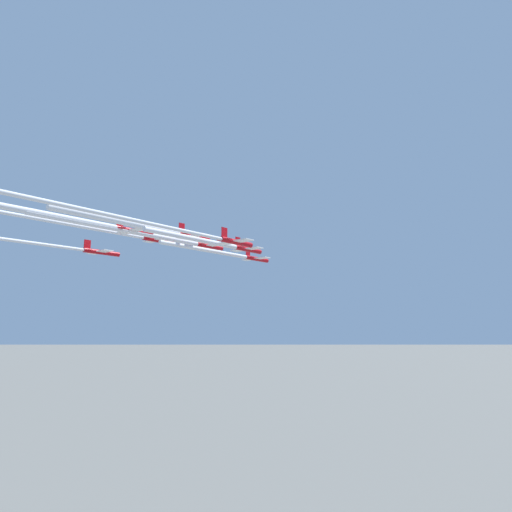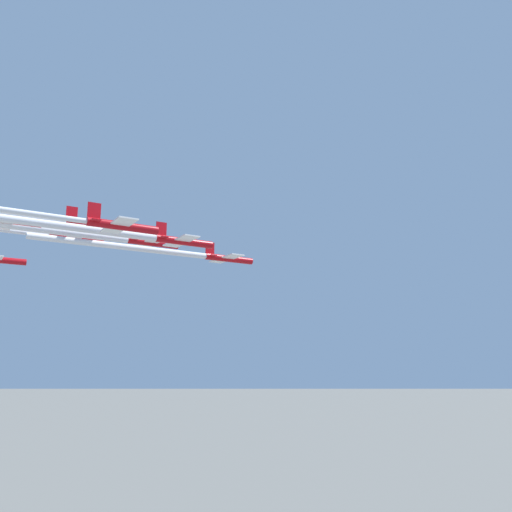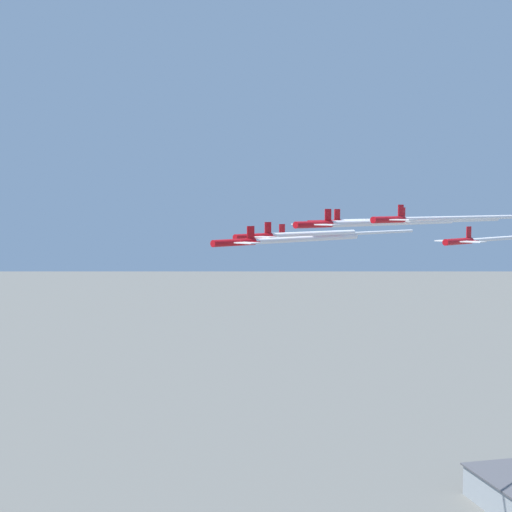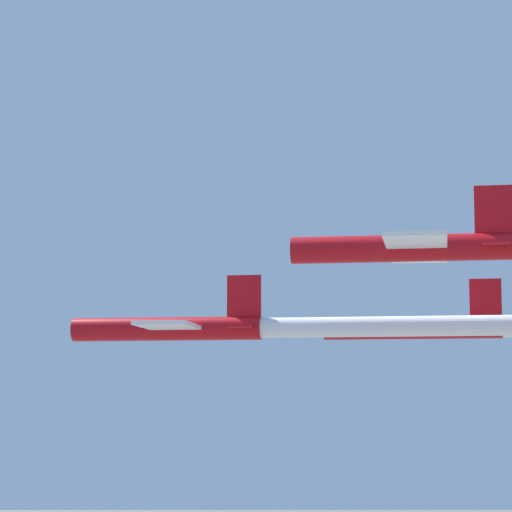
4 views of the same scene
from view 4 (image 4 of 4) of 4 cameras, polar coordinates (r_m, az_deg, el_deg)
jet_0 at (r=66.15m, az=-3.89°, el=-3.40°), size 9.70×9.88×3.52m
jet_1 at (r=57.18m, az=7.31°, el=0.42°), size 9.70×9.88×3.52m
jet_2 at (r=72.25m, az=7.70°, el=-3.35°), size 9.70×9.88×3.52m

